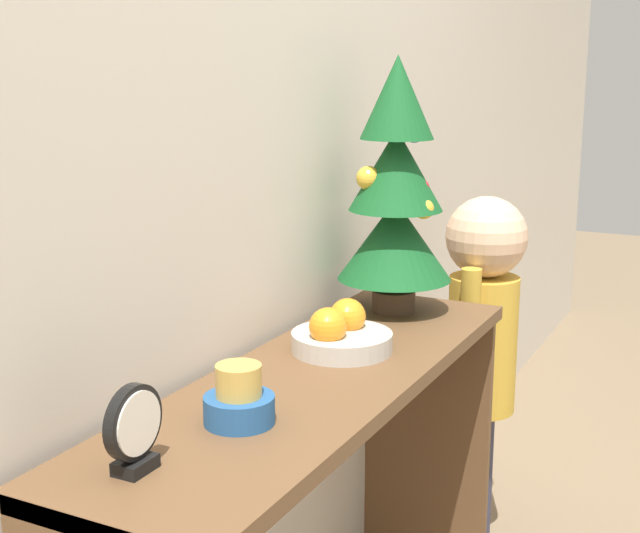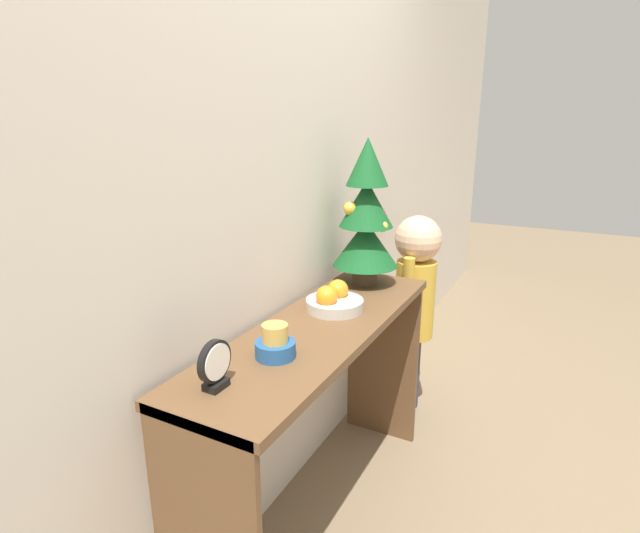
{
  "view_description": "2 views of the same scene",
  "coord_description": "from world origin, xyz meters",
  "px_view_note": "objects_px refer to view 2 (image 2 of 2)",
  "views": [
    {
      "loc": [
        -1.41,
        -0.54,
        1.35
      ],
      "look_at": [
        -0.04,
        0.15,
        1.0
      ],
      "focal_mm": 50.0,
      "sensor_mm": 36.0,
      "label": 1
    },
    {
      "loc": [
        -1.35,
        -0.52,
        1.43
      ],
      "look_at": [
        -0.02,
        0.17,
        0.99
      ],
      "focal_mm": 28.0,
      "sensor_mm": 36.0,
      "label": 2
    }
  ],
  "objects_px": {
    "desk_clock": "(215,365)",
    "fruit_bowl": "(334,301)",
    "singing_bowl": "(275,344)",
    "figurine": "(337,286)",
    "mini_tree": "(366,216)",
    "child_figure": "(415,287)"
  },
  "relations": [
    {
      "from": "mini_tree",
      "to": "child_figure",
      "type": "height_order",
      "value": "mini_tree"
    },
    {
      "from": "child_figure",
      "to": "desk_clock",
      "type": "bearing_deg",
      "value": 175.43
    },
    {
      "from": "desk_clock",
      "to": "child_figure",
      "type": "height_order",
      "value": "child_figure"
    },
    {
      "from": "mini_tree",
      "to": "child_figure",
      "type": "bearing_deg",
      "value": -14.71
    },
    {
      "from": "figurine",
      "to": "fruit_bowl",
      "type": "bearing_deg",
      "value": -158.75
    },
    {
      "from": "mini_tree",
      "to": "desk_clock",
      "type": "height_order",
      "value": "mini_tree"
    },
    {
      "from": "fruit_bowl",
      "to": "desk_clock",
      "type": "height_order",
      "value": "desk_clock"
    },
    {
      "from": "child_figure",
      "to": "mini_tree",
      "type": "bearing_deg",
      "value": 165.29
    },
    {
      "from": "mini_tree",
      "to": "singing_bowl",
      "type": "height_order",
      "value": "mini_tree"
    },
    {
      "from": "mini_tree",
      "to": "figurine",
      "type": "relative_size",
      "value": 9.01
    },
    {
      "from": "singing_bowl",
      "to": "child_figure",
      "type": "bearing_deg",
      "value": -3.56
    },
    {
      "from": "fruit_bowl",
      "to": "child_figure",
      "type": "height_order",
      "value": "child_figure"
    },
    {
      "from": "singing_bowl",
      "to": "desk_clock",
      "type": "relative_size",
      "value": 0.89
    },
    {
      "from": "fruit_bowl",
      "to": "singing_bowl",
      "type": "distance_m",
      "value": 0.41
    },
    {
      "from": "fruit_bowl",
      "to": "desk_clock",
      "type": "distance_m",
      "value": 0.63
    },
    {
      "from": "desk_clock",
      "to": "mini_tree",
      "type": "bearing_deg",
      "value": -0.27
    },
    {
      "from": "singing_bowl",
      "to": "figurine",
      "type": "xyz_separation_m",
      "value": [
        0.56,
        0.08,
        -0.01
      ]
    },
    {
      "from": "figurine",
      "to": "desk_clock",
      "type": "bearing_deg",
      "value": -177.19
    },
    {
      "from": "fruit_bowl",
      "to": "child_figure",
      "type": "distance_m",
      "value": 0.74
    },
    {
      "from": "mini_tree",
      "to": "figurine",
      "type": "distance_m",
      "value": 0.3
    },
    {
      "from": "fruit_bowl",
      "to": "figurine",
      "type": "bearing_deg",
      "value": 21.25
    },
    {
      "from": "desk_clock",
      "to": "fruit_bowl",
      "type": "bearing_deg",
      "value": -2.05
    }
  ]
}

